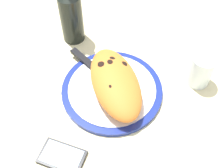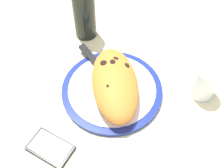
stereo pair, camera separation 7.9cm
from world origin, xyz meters
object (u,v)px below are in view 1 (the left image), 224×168
(calzone, at_px, (115,83))
(water_glass, at_px, (200,71))
(smartphone, at_px, (62,157))
(wine_bottle, at_px, (71,14))
(fork, at_px, (132,80))
(knife, at_px, (90,64))
(plate, at_px, (112,90))

(calzone, bearing_deg, water_glass, -85.88)
(calzone, xyz_separation_m, smartphone, (-0.18, 0.15, -0.04))
(wine_bottle, bearing_deg, fork, -142.87)
(knife, xyz_separation_m, wine_bottle, (0.14, 0.04, 0.08))
(plate, distance_m, fork, 0.07)
(calzone, xyz_separation_m, knife, (0.10, 0.07, -0.03))
(calzone, bearing_deg, wine_bottle, 24.20)
(smartphone, height_order, water_glass, water_glass)
(knife, height_order, water_glass, water_glass)
(fork, bearing_deg, wine_bottle, 37.13)
(plate, xyz_separation_m, wine_bottle, (0.23, 0.10, 0.09))
(calzone, relative_size, wine_bottle, 1.05)
(calzone, xyz_separation_m, fork, (0.03, -0.05, -0.03))
(calzone, bearing_deg, knife, 33.78)
(plate, bearing_deg, calzone, -130.23)
(fork, height_order, water_glass, water_glass)
(water_glass, bearing_deg, fork, 86.77)
(knife, relative_size, wine_bottle, 0.76)
(plate, distance_m, smartphone, 0.23)
(wine_bottle, bearing_deg, calzone, -155.80)
(calzone, height_order, water_glass, water_glass)
(plate, relative_size, wine_bottle, 1.12)
(water_glass, xyz_separation_m, wine_bottle, (0.22, 0.35, 0.06))
(smartphone, relative_size, water_glass, 1.29)
(plate, xyz_separation_m, water_glass, (0.01, -0.25, 0.04))
(knife, distance_m, water_glass, 0.32)
(calzone, distance_m, water_glass, 0.25)
(smartphone, bearing_deg, wine_bottle, -6.13)
(plate, relative_size, calzone, 1.06)
(fork, xyz_separation_m, smartphone, (-0.21, 0.21, -0.01))
(plate, bearing_deg, wine_bottle, 23.17)
(knife, xyz_separation_m, water_glass, (-0.08, -0.31, 0.02))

